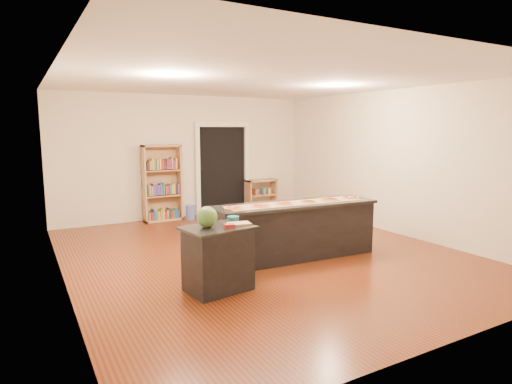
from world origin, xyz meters
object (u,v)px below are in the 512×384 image
side_counter (218,258)px  low_shelf (261,195)px  watermelon (207,217)px  kitchen_island (295,230)px  bookshelf (162,183)px  waste_bin (191,212)px

side_counter → low_shelf: bearing=46.1°
watermelon → kitchen_island: bearing=20.3°
bookshelf → low_shelf: size_ratio=2.17×
side_counter → bookshelf: bearing=73.4°
kitchen_island → bookshelf: 3.91m
watermelon → low_shelf: bearing=53.0°
kitchen_island → watermelon: bearing=-156.4°
low_shelf → side_counter: bearing=-125.7°
watermelon → side_counter: bearing=-11.8°
kitchen_island → waste_bin: kitchen_island is taller
side_counter → bookshelf: (0.66, 4.45, 0.43)m
side_counter → watermelon: watermelon is taller
bookshelf → waste_bin: size_ratio=5.31×
bookshelf → waste_bin: 0.92m
side_counter → bookshelf: bookshelf is taller
kitchen_island → watermelon: (-1.79, -0.66, 0.52)m
waste_bin → kitchen_island: bearing=-83.4°
waste_bin → watermelon: watermelon is taller
low_shelf → watermelon: (-3.32, -4.40, 0.57)m
watermelon → waste_bin: bearing=72.1°
side_counter → watermelon: size_ratio=3.21×
side_counter → waste_bin: 4.46m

